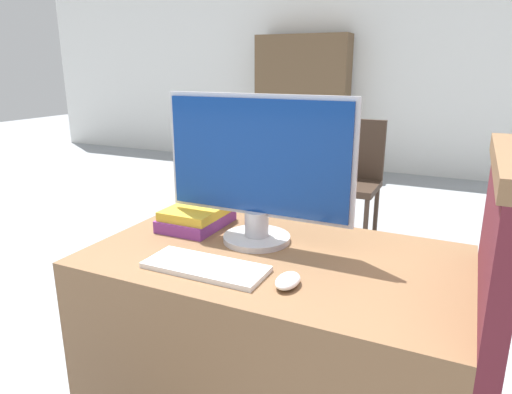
% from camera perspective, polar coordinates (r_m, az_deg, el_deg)
% --- Properties ---
extents(wall_back, '(12.00, 0.06, 2.80)m').
position_cam_1_polar(wall_back, '(6.03, 21.14, 15.69)').
color(wall_back, white).
rests_on(wall_back, ground_plane).
extents(desk, '(1.18, 0.71, 0.75)m').
position_cam_1_polar(desk, '(1.66, 2.23, -19.14)').
color(desk, brown).
rests_on(desk, ground_plane).
extents(carrel_divider, '(0.07, 0.64, 1.14)m').
position_cam_1_polar(carrel_divider, '(1.43, 26.12, -17.52)').
color(carrel_divider, '#5B1E28').
rests_on(carrel_divider, ground_plane).
extents(monitor, '(0.66, 0.23, 0.50)m').
position_cam_1_polar(monitor, '(1.50, 0.11, 3.62)').
color(monitor, '#B7B7BC').
rests_on(monitor, desk).
extents(keyboard, '(0.37, 0.15, 0.02)m').
position_cam_1_polar(keyboard, '(1.37, -6.33, -8.68)').
color(keyboard, white).
rests_on(keyboard, desk).
extents(mouse, '(0.06, 0.10, 0.03)m').
position_cam_1_polar(mouse, '(1.27, 4.00, -10.39)').
color(mouse, white).
rests_on(mouse, desk).
extents(book_stack, '(0.20, 0.27, 0.08)m').
position_cam_1_polar(book_stack, '(1.72, -7.44, -2.47)').
color(book_stack, '#7A3384').
rests_on(book_stack, desk).
extents(far_chair, '(0.44, 0.44, 0.94)m').
position_cam_1_polar(far_chair, '(3.61, 11.82, 2.83)').
color(far_chair, '#38281E').
rests_on(far_chair, ground_plane).
extents(bookshelf_far, '(1.22, 0.32, 1.72)m').
position_cam_1_polar(bookshelf_far, '(6.14, 5.72, 11.57)').
color(bookshelf_far, brown).
rests_on(bookshelf_far, ground_plane).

